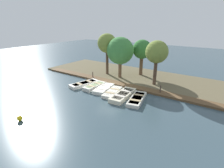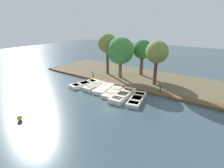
# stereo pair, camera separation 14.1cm
# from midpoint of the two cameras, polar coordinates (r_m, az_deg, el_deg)

# --- Properties ---
(ground_plane) EXTENTS (80.00, 80.00, 0.00)m
(ground_plane) POSITION_cam_midpoint_polar(r_m,az_deg,el_deg) (18.70, -0.51, -1.31)
(ground_plane) COLOR #384C56
(shore_bank) EXTENTS (8.00, 24.00, 0.20)m
(shore_bank) POSITION_cam_midpoint_polar(r_m,az_deg,el_deg) (22.69, 6.89, 2.62)
(shore_bank) COLOR brown
(shore_bank) RESTS_ON ground_plane
(dock_walkway) EXTENTS (1.10, 21.92, 0.21)m
(dock_walkway) POSITION_cam_midpoint_polar(r_m,az_deg,el_deg) (19.78, 1.92, 0.19)
(dock_walkway) COLOR brown
(dock_walkway) RESTS_ON ground_plane
(rowboat_0) EXTENTS (3.54, 1.83, 0.36)m
(rowboat_0) POSITION_cam_midpoint_polar(r_m,az_deg,el_deg) (19.66, -8.78, 0.08)
(rowboat_0) COLOR silver
(rowboat_0) RESTS_ON ground_plane
(rowboat_1) EXTENTS (2.80, 1.08, 0.41)m
(rowboat_1) POSITION_cam_midpoint_polar(r_m,az_deg,el_deg) (18.73, -5.50, -0.70)
(rowboat_1) COLOR beige
(rowboat_1) RESTS_ON ground_plane
(rowboat_2) EXTENTS (3.07, 1.74, 0.36)m
(rowboat_2) POSITION_cam_midpoint_polar(r_m,az_deg,el_deg) (18.08, -2.50, -1.47)
(rowboat_2) COLOR silver
(rowboat_2) RESTS_ON ground_plane
(rowboat_3) EXTENTS (3.10, 1.53, 0.33)m
(rowboat_3) POSITION_cam_midpoint_polar(r_m,az_deg,el_deg) (17.19, 0.34, -2.68)
(rowboat_3) COLOR beige
(rowboat_3) RESTS_ON ground_plane
(rowboat_4) EXTENTS (3.65, 1.48, 0.42)m
(rowboat_4) POSITION_cam_midpoint_polar(r_m,az_deg,el_deg) (16.39, 3.81, -3.67)
(rowboat_4) COLOR beige
(rowboat_4) RESTS_ON ground_plane
(rowboat_5) EXTENTS (3.43, 1.79, 0.33)m
(rowboat_5) POSITION_cam_midpoint_polar(r_m,az_deg,el_deg) (15.85, 8.31, -4.89)
(rowboat_5) COLOR beige
(rowboat_5) RESTS_ON ground_plane
(mooring_post_near) EXTENTS (0.11, 0.11, 0.94)m
(mooring_post_near) POSITION_cam_midpoint_polar(r_m,az_deg,el_deg) (21.68, -6.01, 2.88)
(mooring_post_near) COLOR #47382D
(mooring_post_near) RESTS_ON ground_plane
(mooring_post_far) EXTENTS (0.11, 0.11, 0.94)m
(mooring_post_far) POSITION_cam_midpoint_polar(r_m,az_deg,el_deg) (17.53, 15.71, -1.88)
(mooring_post_far) COLOR #47382D
(mooring_post_far) RESTS_ON ground_plane
(buoy) EXTENTS (0.40, 0.40, 0.40)m
(buoy) POSITION_cam_midpoint_polar(r_m,az_deg,el_deg) (14.32, -27.72, -9.76)
(buoy) COLOR yellow
(buoy) RESTS_ON ground_plane
(park_tree_far_left) EXTENTS (2.40, 2.40, 5.37)m
(park_tree_far_left) POSITION_cam_midpoint_polar(r_m,az_deg,el_deg) (22.44, -1.33, 13.01)
(park_tree_far_left) COLOR #4C3828
(park_tree_far_left) RESTS_ON ground_plane
(park_tree_left) EXTENTS (3.20, 3.20, 5.07)m
(park_tree_left) POSITION_cam_midpoint_polar(r_m,az_deg,el_deg) (21.01, 2.99, 10.73)
(park_tree_left) COLOR brown
(park_tree_left) RESTS_ON ground_plane
(park_tree_center) EXTENTS (2.37, 2.37, 4.66)m
(park_tree_center) POSITION_cam_midpoint_polar(r_m,az_deg,el_deg) (22.39, 10.06, 10.91)
(park_tree_center) COLOR brown
(park_tree_center) RESTS_ON ground_plane
(park_tree_right) EXTENTS (2.36, 2.36, 4.93)m
(park_tree_right) POSITION_cam_midpoint_polar(r_m,az_deg,el_deg) (18.92, 14.66, 9.89)
(park_tree_right) COLOR #4C3828
(park_tree_right) RESTS_ON ground_plane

